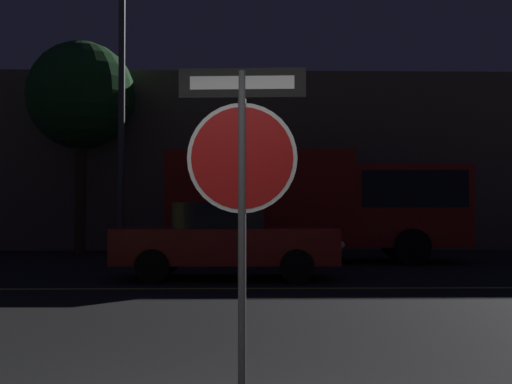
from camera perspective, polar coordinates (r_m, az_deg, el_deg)
name	(u,v)px	position (r m, az deg, el deg)	size (l,w,h in m)	color
road_center_stripe	(217,288)	(11.67, -3.18, -7.71)	(37.32, 0.12, 0.01)	gold
stop_sign	(242,158)	(5.29, -1.12, 2.70)	(0.95, 0.09, 2.35)	#4C4C51
passing_car_2	(225,240)	(13.23, -2.46, -3.88)	(4.17, 2.05, 1.41)	maroon
delivery_truck	(320,201)	(17.56, 5.14, -0.70)	(7.26, 2.79, 2.67)	maroon
street_lamp	(122,41)	(18.20, -10.68, 11.78)	(0.50, 0.50, 8.18)	#4C4C51
tree_0	(81,96)	(21.58, -13.84, 7.44)	(3.15, 3.15, 6.18)	#422D1E
building_backdrop	(310,165)	(24.65, 4.35, 2.17)	(31.92, 4.76, 5.61)	#6B5B4C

